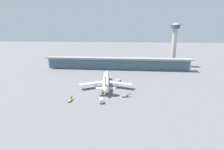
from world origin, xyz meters
TOP-DOWN VIEW (x-y plane):
  - ground_plane at (0.00, 0.00)m, footprint 1200.00×1200.00m
  - airliner_on_stand at (-3.67, 0.06)m, footprint 46.32×60.63m
  - service_truck_near_nose_olive at (-3.60, -16.63)m, footprint 3.34×6.89m
  - service_truck_under_wing_grey at (14.45, -24.26)m, footprint 6.94×2.77m
  - service_truck_mid_apron_blue at (6.06, 13.55)m, footprint 4.86×7.63m
  - service_truck_by_tail_blue at (-2.11, -36.74)m, footprint 4.41×7.65m
  - service_truck_on_taxiway_yellow at (-24.31, -36.68)m, footprint 2.22×6.88m
  - terminal_building at (0.00, 74.04)m, footprint 183.60×12.80m
  - control_tower at (75.34, 102.38)m, footprint 12.00×12.00m
  - safety_cone_alpha at (-7.46, -17.01)m, footprint 0.62×0.62m
  - safety_cone_bravo at (7.71, -21.35)m, footprint 0.62×0.62m
  - safety_cone_charlie at (11.18, -22.31)m, footprint 0.62×0.62m

SIDE VIEW (x-z plane):
  - ground_plane at x=0.00m, z-range 0.00..0.00m
  - safety_cone_alpha at x=-7.46m, z-range -0.03..0.67m
  - safety_cone_bravo at x=7.71m, z-range -0.03..0.67m
  - safety_cone_charlie at x=11.18m, z-range -0.03..0.67m
  - service_truck_near_nose_olive at x=-3.60m, z-range -0.54..2.16m
  - service_truck_under_wing_grey at x=14.45m, z-range -0.54..2.16m
  - service_truck_on_taxiway_yellow at x=-24.31m, z-range -0.54..2.16m
  - service_truck_mid_apron_blue at x=6.06m, z-range 0.14..3.24m
  - service_truck_by_tail_blue at x=-2.11m, z-range 0.14..3.24m
  - airliner_on_stand at x=-3.67m, z-range -2.99..13.16m
  - terminal_building at x=0.00m, z-range 0.27..15.47m
  - control_tower at x=75.34m, z-range 2.98..66.35m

